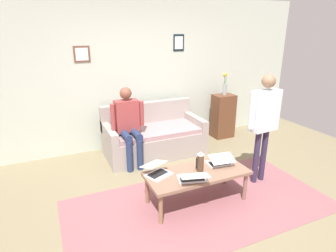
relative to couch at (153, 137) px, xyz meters
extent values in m
plane|color=#7A6E51|center=(0.12, 1.61, -0.31)|extent=(7.68, 7.68, 0.00)
cube|color=#8A5257|center=(0.04, 1.75, -0.30)|extent=(3.36, 1.66, 0.01)
cube|color=#B7BEAF|center=(0.12, -0.59, 1.04)|extent=(7.04, 0.10, 2.70)
cube|color=brown|center=(1.04, -0.54, 1.44)|extent=(0.26, 0.02, 0.27)
cube|color=silver|center=(1.04, -0.53, 1.44)|extent=(0.20, 0.00, 0.20)
cube|color=black|center=(-0.74, -0.54, 1.59)|extent=(0.22, 0.02, 0.30)
cube|color=silver|center=(-0.74, -0.53, 1.59)|extent=(0.17, 0.00, 0.23)
cube|color=gray|center=(0.00, 0.04, -0.10)|extent=(1.72, 0.86, 0.42)
cube|color=gray|center=(0.00, 0.06, 0.15)|extent=(1.48, 0.78, 0.08)
cube|color=gray|center=(0.00, -0.31, 0.34)|extent=(1.72, 0.14, 0.46)
cube|color=gray|center=(-0.80, 0.04, 0.21)|extent=(0.12, 0.86, 0.20)
cube|color=gray|center=(0.80, 0.04, 0.21)|extent=(0.12, 0.86, 0.20)
cube|color=#815F4B|center=(0.04, 1.65, 0.10)|extent=(1.32, 0.57, 0.04)
cylinder|color=#7D5C4F|center=(-0.55, 1.88, -0.11)|extent=(0.05, 0.05, 0.39)
cylinder|color=#886647|center=(0.64, 1.88, -0.11)|extent=(0.05, 0.05, 0.39)
cylinder|color=#7E5E48|center=(-0.55, 1.42, -0.11)|extent=(0.05, 0.05, 0.39)
cylinder|color=#865E43|center=(0.64, 1.42, -0.11)|extent=(0.05, 0.05, 0.39)
cube|color=silver|center=(0.19, 1.78, 0.13)|extent=(0.38, 0.30, 0.01)
cube|color=black|center=(0.19, 1.79, 0.14)|extent=(0.31, 0.20, 0.00)
cube|color=silver|center=(0.22, 1.90, 0.23)|extent=(0.38, 0.29, 0.05)
cube|color=#29252C|center=(0.22, 1.90, 0.23)|extent=(0.34, 0.26, 0.04)
cube|color=silver|center=(-0.34, 1.56, 0.13)|extent=(0.35, 0.25, 0.01)
cube|color=black|center=(-0.34, 1.58, 0.14)|extent=(0.28, 0.16, 0.00)
cube|color=silver|center=(-0.33, 1.64, 0.23)|extent=(0.34, 0.23, 0.07)
cube|color=silver|center=(-0.33, 1.63, 0.23)|extent=(0.31, 0.21, 0.06)
cube|color=silver|center=(0.52, 1.52, 0.13)|extent=(0.36, 0.33, 0.01)
cube|color=black|center=(0.53, 1.51, 0.14)|extent=(0.28, 0.22, 0.00)
cube|color=silver|center=(0.55, 1.44, 0.24)|extent=(0.36, 0.31, 0.06)
cube|color=black|center=(0.55, 1.44, 0.24)|extent=(0.32, 0.28, 0.05)
cylinder|color=#4C3323|center=(-0.01, 1.64, 0.23)|extent=(0.09, 0.09, 0.22)
cylinder|color=#B7B7BC|center=(-0.01, 1.64, 0.35)|extent=(0.09, 0.09, 0.02)
sphere|color=#B2B2B7|center=(-0.01, 1.64, 0.37)|extent=(0.03, 0.03, 0.03)
cube|color=black|center=(0.05, 1.64, 0.24)|extent=(0.01, 0.01, 0.15)
cube|color=brown|center=(-1.61, -0.20, 0.14)|extent=(0.42, 0.32, 0.89)
cylinder|color=#8D979B|center=(-1.61, -0.20, 0.70)|extent=(0.08, 0.08, 0.23)
cylinder|color=#3D7038|center=(-1.63, -0.19, 0.90)|extent=(0.01, 0.02, 0.18)
sphere|color=gold|center=(-1.63, -0.18, 0.99)|extent=(0.04, 0.04, 0.04)
cylinder|color=#3D7038|center=(-1.63, -0.20, 0.90)|extent=(0.02, 0.02, 0.18)
sphere|color=gold|center=(-1.64, -0.21, 0.99)|extent=(0.05, 0.05, 0.05)
cylinder|color=#3D7038|center=(-1.60, -0.20, 0.90)|extent=(0.01, 0.03, 0.18)
sphere|color=gold|center=(-1.58, -0.20, 0.99)|extent=(0.06, 0.06, 0.06)
cylinder|color=#3D7038|center=(-1.60, -0.21, 0.89)|extent=(0.02, 0.02, 0.15)
sphere|color=gold|center=(-1.59, -0.21, 0.96)|extent=(0.04, 0.04, 0.04)
cylinder|color=#3D7038|center=(-1.61, -0.21, 0.90)|extent=(0.03, 0.02, 0.17)
sphere|color=#CF4A5F|center=(-1.60, -0.22, 0.99)|extent=(0.05, 0.05, 0.05)
cylinder|color=#302640|center=(-1.12, 1.55, 0.09)|extent=(0.08, 0.08, 0.80)
cylinder|color=#302640|center=(-0.98, 1.56, 0.09)|extent=(0.08, 0.08, 0.80)
cube|color=silver|center=(-1.05, 1.56, 0.78)|extent=(0.41, 0.21, 0.57)
cylinder|color=silver|center=(-1.29, 1.54, 0.81)|extent=(0.09, 0.09, 0.48)
cylinder|color=silver|center=(-0.81, 1.58, 0.81)|extent=(0.09, 0.09, 0.48)
sphere|color=#87644A|center=(-1.05, 1.56, 1.19)|extent=(0.18, 0.18, 0.18)
cylinder|color=navy|center=(0.43, 0.50, -0.06)|extent=(0.10, 0.10, 0.50)
cylinder|color=navy|center=(0.60, 0.50, -0.06)|extent=(0.10, 0.10, 0.50)
cylinder|color=navy|center=(0.43, 0.32, 0.24)|extent=(0.12, 0.40, 0.12)
cylinder|color=navy|center=(0.60, 0.32, 0.24)|extent=(0.12, 0.40, 0.12)
cube|color=#933939|center=(0.51, 0.14, 0.50)|extent=(0.37, 0.20, 0.52)
cylinder|color=#933939|center=(0.28, 0.19, 0.53)|extent=(0.08, 0.08, 0.42)
cylinder|color=#933939|center=(0.75, 0.19, 0.53)|extent=(0.08, 0.08, 0.42)
sphere|color=brown|center=(0.51, 0.14, 0.88)|extent=(0.19, 0.19, 0.19)
camera|label=1|loc=(1.68, 4.41, 1.85)|focal=30.14mm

